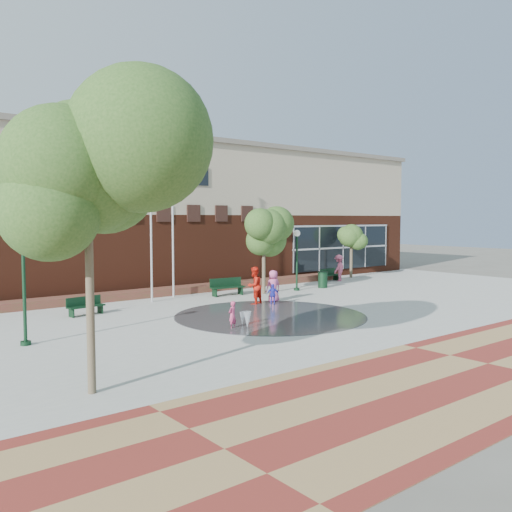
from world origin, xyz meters
TOP-DOWN VIEW (x-y plane):
  - ground at (0.00, 0.00)m, footprint 120.00×120.00m
  - plaza_concrete at (0.00, 4.00)m, footprint 46.00×18.00m
  - paver_band at (0.00, -7.00)m, footprint 46.00×6.00m
  - splash_pad at (0.00, 3.00)m, footprint 8.40×8.40m
  - library_building at (0.00, 17.48)m, footprint 44.40×10.40m
  - flower_bed at (0.00, 11.60)m, footprint 26.00×1.20m
  - flagpole_left at (-2.15, 9.79)m, footprint 1.04×0.25m
  - flagpole_right at (-0.42, 10.60)m, footprint 1.08×0.37m
  - lamp_left at (-10.00, 3.94)m, footprint 0.39×0.39m
  - lamp_right at (6.60, 8.42)m, footprint 0.38×0.38m
  - bench_left at (-6.28, 8.17)m, footprint 1.72×0.70m
  - bench_mid at (2.15, 9.24)m, footprint 2.01×0.77m
  - bench_right at (11.64, 10.55)m, footprint 1.78×0.74m
  - trash_can at (8.74, 8.37)m, footprint 0.61×0.61m
  - tree_big_left at (-10.18, -2.34)m, footprint 4.63×4.63m
  - tree_mid at (4.21, 8.58)m, footprint 2.94×2.94m
  - tree_small_right at (14.47, 11.15)m, footprint 2.20×2.20m
  - water_jet_a at (-2.45, 1.46)m, footprint 0.33×0.33m
  - water_jet_b at (-2.21, 2.11)m, footprint 0.23×0.23m
  - child_splash at (-2.88, 1.86)m, footprint 0.46×0.37m
  - adult_red at (1.45, 5.96)m, footprint 1.07×0.93m
  - adult_pink at (2.70, 5.96)m, footprint 0.86×0.62m
  - child_blue at (2.08, 5.26)m, footprint 0.64×0.61m
  - person_bench at (12.14, 10.17)m, footprint 1.32×1.00m

SIDE VIEW (x-z plane):
  - ground at x=0.00m, z-range 0.00..0.00m
  - flower_bed at x=0.00m, z-range -0.20..0.20m
  - water_jet_a at x=-2.45m, z-range -0.32..0.32m
  - water_jet_b at x=-2.21m, z-range -0.26..0.26m
  - plaza_concrete at x=0.00m, z-range 0.00..0.01m
  - paver_band at x=0.00m, z-range 0.00..0.01m
  - splash_pad at x=0.00m, z-range 0.00..0.01m
  - bench_left at x=-6.28m, z-range -0.15..0.69m
  - bench_right at x=11.64m, z-range -0.15..0.71m
  - bench_mid at x=2.15m, z-range -0.17..0.81m
  - trash_can at x=8.74m, z-range 0.01..1.02m
  - child_blue at x=2.08m, z-range 0.00..1.06m
  - child_splash at x=-2.88m, z-range 0.00..1.08m
  - adult_pink at x=2.70m, z-range 0.00..1.65m
  - person_bench at x=12.14m, z-range 0.00..1.81m
  - adult_red at x=1.45m, z-range 0.00..1.89m
  - lamp_right at x=6.60m, z-range 0.44..4.05m
  - lamp_left at x=-10.00m, z-range 0.44..4.10m
  - tree_small_right at x=14.47m, z-range 0.87..4.63m
  - tree_mid at x=4.21m, z-range 1.13..6.09m
  - library_building at x=0.00m, z-range 0.04..9.24m
  - flagpole_left at x=-2.15m, z-range 0.51..9.40m
  - flagpole_right at x=-0.42m, z-range 0.53..9.55m
  - tree_big_left at x=-10.18m, z-range 1.59..8.99m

